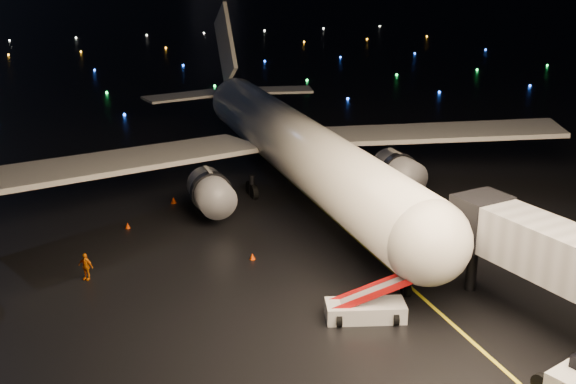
% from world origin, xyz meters
% --- Properties ---
extents(lane_centre, '(0.25, 80.00, 0.02)m').
position_xyz_m(lane_centre, '(12.00, 15.00, 0.01)').
color(lane_centre, yellow).
rests_on(lane_centre, ground).
extents(airliner, '(53.50, 50.85, 15.11)m').
position_xyz_m(airliner, '(11.04, 27.16, 7.55)').
color(airliner, white).
rests_on(airliner, ground).
extents(belt_loader, '(7.18, 3.69, 3.36)m').
position_xyz_m(belt_loader, '(7.43, 2.18, 1.68)').
color(belt_loader, silver).
rests_on(belt_loader, ground).
extents(crew_c, '(1.14, 1.06, 1.89)m').
position_xyz_m(crew_c, '(-7.92, 13.15, 0.94)').
color(crew_c, orange).
rests_on(crew_c, ground).
extents(safety_cone_0, '(0.45, 0.45, 0.48)m').
position_xyz_m(safety_cone_0, '(3.47, 12.63, 0.24)').
color(safety_cone_0, '#E53A00').
rests_on(safety_cone_0, ground).
extents(safety_cone_1, '(0.56, 0.56, 0.55)m').
position_xyz_m(safety_cone_1, '(0.35, 26.22, 0.27)').
color(safety_cone_1, '#E53A00').
rests_on(safety_cone_1, ground).
extents(safety_cone_2, '(0.49, 0.49, 0.46)m').
position_xyz_m(safety_cone_2, '(-4.16, 21.58, 0.23)').
color(safety_cone_2, '#E53A00').
rests_on(safety_cone_2, ground).
extents(taxiway_lights, '(164.00, 92.00, 0.36)m').
position_xyz_m(taxiway_lights, '(0.00, 106.00, 0.18)').
color(taxiway_lights, black).
rests_on(taxiway_lights, ground).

